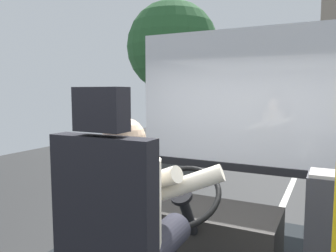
# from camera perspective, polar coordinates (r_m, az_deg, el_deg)

# --- Properties ---
(ground) EXTENTS (18.00, 44.00, 0.06)m
(ground) POSITION_cam_1_polar(r_m,az_deg,el_deg) (10.79, 22.22, -5.87)
(ground) COLOR #2D2D2D
(bus_driver) EXTENTS (0.78, 0.55, 0.73)m
(bus_driver) POSITION_cam_1_polar(r_m,az_deg,el_deg) (1.64, -6.23, -14.89)
(bus_driver) COLOR #282833
(bus_driver) RESTS_ON driver_seat
(steering_console) EXTENTS (1.10, 1.00, 0.80)m
(steering_console) POSITION_cam_1_polar(r_m,az_deg,el_deg) (2.71, 6.57, -17.69)
(steering_console) COLOR #282623
(steering_console) RESTS_ON bus_floor
(fare_box) EXTENTS (0.24, 0.25, 0.82)m
(fare_box) POSITION_cam_1_polar(r_m,az_deg,el_deg) (2.37, 25.78, -16.97)
(fare_box) COLOR #333338
(fare_box) RESTS_ON bus_floor
(windshield_panel) EXTENTS (2.50, 0.08, 1.48)m
(windshield_panel) POSITION_cam_1_polar(r_m,az_deg,el_deg) (3.46, 14.36, 1.52)
(windshield_panel) COLOR silver
(street_tree) EXTENTS (3.08, 3.08, 5.16)m
(street_tree) POSITION_cam_1_polar(r_m,az_deg,el_deg) (11.42, 0.78, 13.52)
(street_tree) COLOR #4C3828
(street_tree) RESTS_ON ground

